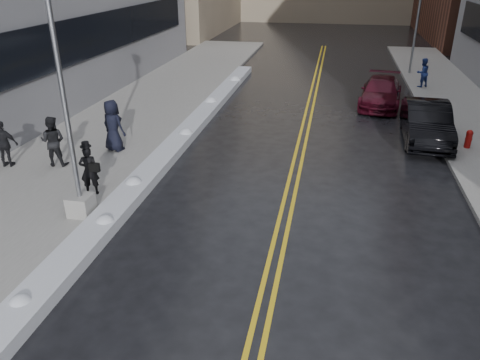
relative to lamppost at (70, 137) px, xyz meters
The scene contains 15 objects.
ground 4.62m from the lamppost, 31.22° to the right, with size 160.00×160.00×0.00m, color black.
sidewalk_west 8.72m from the lamppost, 107.03° to the left, with size 5.50×50.00×0.15m, color gray.
lane_line_left 10.12m from the lamppost, 54.77° to the left, with size 0.12×50.00×0.01m, color gold.
lane_line_right 10.29m from the lamppost, 53.36° to the left, with size 0.12×50.00×0.01m, color gold.
snow_ridge 6.50m from the lamppost, 81.94° to the left, with size 0.90×30.00×0.34m, color #BABCC4.
lamppost is the anchor object (origin of this frame).
fire_hydrant 14.81m from the lamppost, 33.04° to the left, with size 0.26×0.26×0.73m.
traffic_signal 24.98m from the lamppost, 61.79° to the left, with size 0.16×0.20×6.00m.
pedestrian_fedora 2.09m from the lamppost, 105.38° to the left, with size 0.58×0.38×1.59m, color black.
pedestrian_b 4.47m from the lamppost, 130.38° to the left, with size 0.88×0.69×1.82m, color black.
pedestrian_c 5.34m from the lamppost, 104.30° to the left, with size 0.98×0.64×2.00m, color black.
pedestrian_d 5.40m from the lamppost, 147.69° to the left, with size 0.99×0.41×1.68m, color black.
pedestrian_east 21.78m from the lamppost, 56.60° to the left, with size 0.80×0.63×1.65m, color navy.
car_black 14.10m from the lamppost, 39.47° to the left, with size 1.72×4.93×1.62m, color black.
car_maroon 17.01m from the lamppost, 56.42° to the left, with size 1.98×4.87×1.41m, color #3E0916.
Camera 1 is at (3.56, -8.81, 6.83)m, focal length 35.00 mm.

